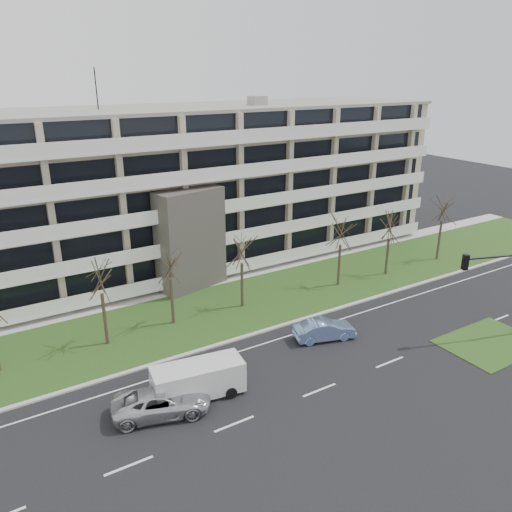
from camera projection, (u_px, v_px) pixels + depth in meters
ground at (319, 390)px, 30.65m from camera, size 160.00×160.00×0.00m
grass_verge at (221, 309)px, 41.03m from camera, size 90.00×10.00×0.06m
curb at (252, 334)px, 37.02m from camera, size 90.00×0.35×0.12m
sidewalk at (193, 286)px, 45.42m from camera, size 90.00×2.00×0.08m
grass_median at (490, 343)px, 35.91m from camera, size 7.00×5.00×0.06m
lane_edge_line at (263, 344)px, 35.84m from camera, size 90.00×0.12×0.01m
apartment_building at (160, 190)px, 48.23m from camera, size 60.50×15.10×18.75m
silver_pickup at (161, 402)px, 28.33m from camera, size 6.07×4.06×1.55m
blue_sedan at (324, 330)px, 36.29m from camera, size 4.77×2.80×1.49m
white_van at (199, 377)px, 29.75m from camera, size 5.70×2.85×2.12m
traffic_signal at (507, 281)px, 35.41m from camera, size 5.59×2.26×6.82m
tree_2 at (99, 273)px, 33.95m from camera, size 3.54×3.54×7.07m
tree_3 at (170, 261)px, 36.98m from camera, size 3.34×3.34×6.68m
tree_4 at (242, 246)px, 39.70m from camera, size 3.45×3.45×6.89m
tree_5 at (341, 229)px, 43.86m from camera, size 3.47×3.47×6.93m
tree_6 at (390, 224)px, 46.42m from camera, size 3.24×3.24×6.48m
tree_7 at (444, 205)px, 49.98m from camera, size 3.75×3.75×7.50m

